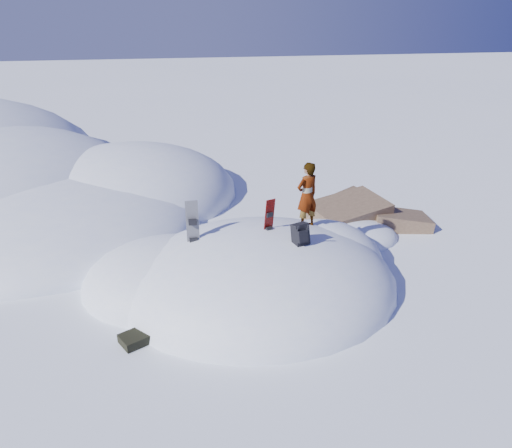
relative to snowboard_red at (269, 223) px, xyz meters
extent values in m
plane|color=white|center=(-0.30, -0.29, -1.64)|extent=(120.00, 120.00, 0.00)
ellipsoid|color=white|center=(-0.30, -0.29, -1.64)|extent=(7.00, 6.00, 3.00)
ellipsoid|color=white|center=(-2.50, 0.31, -1.64)|extent=(4.40, 4.00, 2.20)
ellipsoid|color=white|center=(1.50, 0.51, -1.64)|extent=(3.60, 3.20, 2.50)
ellipsoid|color=white|center=(-6.30, 4.71, -1.64)|extent=(10.00, 9.00, 2.80)
ellipsoid|color=white|center=(-3.80, 7.21, -1.64)|extent=(8.00, 8.00, 3.60)
ellipsoid|color=white|center=(-5.80, 3.71, -1.64)|extent=(6.00, 5.00, 1.80)
cube|color=brown|center=(3.30, 3.11, -1.54)|extent=(2.82, 2.41, 1.62)
cube|color=brown|center=(4.90, 2.71, -1.74)|extent=(2.16, 1.80, 1.33)
cube|color=brown|center=(3.90, 4.31, -1.64)|extent=(2.08, 2.01, 1.10)
ellipsoid|color=white|center=(2.90, 2.11, -1.64)|extent=(3.20, 2.40, 1.00)
cube|color=#B40F09|center=(0.00, 0.01, -0.02)|extent=(0.31, 0.28, 1.33)
cube|color=black|center=(0.00, -0.04, 0.25)|extent=(0.19, 0.15, 0.12)
cube|color=black|center=(0.00, -0.04, -0.15)|extent=(0.19, 0.15, 0.12)
cube|color=black|center=(-1.86, 0.06, -0.14)|extent=(0.31, 0.20, 1.63)
cube|color=black|center=(-1.86, 0.00, 0.18)|extent=(0.20, 0.12, 0.14)
cube|color=black|center=(-1.86, 0.00, -0.31)|extent=(0.20, 0.12, 0.14)
cube|color=black|center=(0.59, -0.76, 0.00)|extent=(0.46, 0.45, 0.55)
cube|color=black|center=(0.59, -0.92, 0.02)|extent=(0.29, 0.24, 0.30)
cylinder|color=black|center=(0.48, -0.90, 0.14)|extent=(0.04, 0.21, 0.38)
cylinder|color=black|center=(0.71, -0.90, 0.14)|extent=(0.04, 0.21, 0.38)
cube|color=black|center=(-3.24, -1.98, -1.53)|extent=(0.87, 0.78, 0.20)
cube|color=black|center=(-2.91, -1.76, -1.44)|extent=(0.42, 0.32, 0.13)
imported|color=slate|center=(1.08, 0.45, 0.49)|extent=(0.75, 0.64, 1.75)
camera|label=1|loc=(-2.38, -10.98, 4.93)|focal=35.00mm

